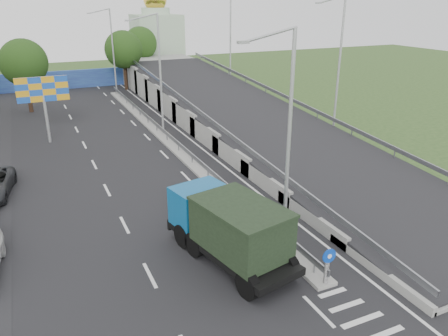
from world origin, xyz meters
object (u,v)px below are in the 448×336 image
lamp_post_near (286,130)px  lamp_post_mid (158,69)px  church (157,39)px  billboard (43,93)px  sign_bollard (327,266)px  lamp_post_far (111,47)px  dump_truck (228,226)px

lamp_post_near → lamp_post_mid: bearing=90.0°
lamp_post_mid → church: bearing=73.8°
lamp_post_mid → billboard: 9.47m
sign_bollard → lamp_post_far: lamp_post_far is taller
lamp_post_near → lamp_post_mid: size_ratio=1.00×
lamp_post_near → billboard: lamp_post_near is taller
lamp_post_near → lamp_post_mid: (0.00, 20.00, 0.00)m
sign_bollard → dump_truck: dump_truck is taller
sign_bollard → lamp_post_mid: (0.11, 23.83, 4.77)m
lamp_post_mid → lamp_post_far: 20.00m
billboard → sign_bollard: bearing=-70.8°
church → lamp_post_near: bearing=-100.4°
sign_bollard → lamp_post_mid: 24.30m
lamp_post_mid → lamp_post_near: bearing=-90.0°
lamp_post_near → billboard: bearing=112.5°
lamp_post_near → church: bearing=79.6°
lamp_post_mid → dump_truck: size_ratio=1.36×
sign_bollard → lamp_post_near: (0.11, 3.83, 4.77)m
billboard → dump_truck: (6.20, -22.18, -2.47)m
sign_bollard → church: church is taller
church → sign_bollard: bearing=-99.8°
dump_truck → lamp_post_far: bearing=73.6°
lamp_post_mid → lamp_post_far: (0.00, 20.00, 0.00)m
sign_bollard → lamp_post_far: bearing=89.9°
sign_bollard → church: bearing=80.2°
lamp_post_far → billboard: bearing=-116.8°
lamp_post_far → billboard: (-9.11, -18.00, -1.62)m
lamp_post_mid → dump_truck: lamp_post_mid is taller
lamp_post_near → church: 54.90m
billboard → lamp_post_near: bearing=-67.5°
church → billboard: size_ratio=2.51×
sign_bollard → dump_truck: bearing=127.5°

